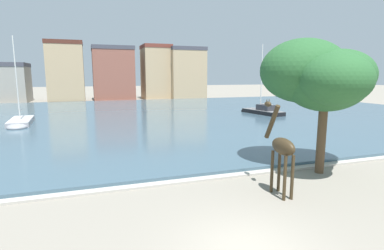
{
  "coord_description": "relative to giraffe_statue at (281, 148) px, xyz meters",
  "views": [
    {
      "loc": [
        -4.45,
        -7.72,
        5.39
      ],
      "look_at": [
        1.78,
        10.59,
        2.2
      ],
      "focal_mm": 28.27,
      "sensor_mm": 36.0,
      "label": 1
    }
  ],
  "objects": [
    {
      "name": "sailboat_grey",
      "position": [
        -14.97,
        24.06,
        -1.75
      ],
      "size": [
        2.41,
        7.03,
        9.33
      ],
      "color": "#939399",
      "rests_on": "ground"
    },
    {
      "name": "townhouse_narrow_midrow",
      "position": [
        6.75,
        57.64,
        3.87
      ],
      "size": [
        6.2,
        7.08,
        12.1
      ],
      "color": "tan",
      "rests_on": "ground"
    },
    {
      "name": "harbor_water",
      "position": [
        -3.56,
        28.05,
        -2.05
      ],
      "size": [
        89.23,
        49.76,
        0.29
      ],
      "primitive_type": "cube",
      "color": "#3D5666",
      "rests_on": "ground"
    },
    {
      "name": "townhouse_wide_warehouse",
      "position": [
        -22.11,
        58.49,
        1.73
      ],
      "size": [
        5.24,
        7.95,
        7.84
      ],
      "color": "gray",
      "rests_on": "ground"
    },
    {
      "name": "shade_tree",
      "position": [
        3.89,
        2.22,
        3.16
      ],
      "size": [
        6.06,
        6.34,
        7.4
      ],
      "color": "brown",
      "rests_on": "ground"
    },
    {
      "name": "giraffe_statue",
      "position": [
        0.0,
        0.0,
        0.0
      ],
      "size": [
        0.61,
        2.47,
        4.31
      ],
      "color": "#382B19",
      "rests_on": "ground"
    },
    {
      "name": "townhouse_tall_gabled",
      "position": [
        -12.25,
        55.67,
        3.9
      ],
      "size": [
        7.07,
        5.27,
        12.18
      ],
      "color": "tan",
      "rests_on": "ground"
    },
    {
      "name": "sailboat_black",
      "position": [
        13.74,
        24.21,
        -1.64
      ],
      "size": [
        3.18,
        7.49,
        9.4
      ],
      "color": "black",
      "rests_on": "ground"
    },
    {
      "name": "townhouse_corner_house",
      "position": [
        13.33,
        55.4,
        3.62
      ],
      "size": [
        7.97,
        5.88,
        11.62
      ],
      "color": "tan",
      "rests_on": "ground"
    },
    {
      "name": "quay_edge_coping",
      "position": [
        -3.56,
        2.92,
        -2.14
      ],
      "size": [
        89.23,
        0.5,
        0.12
      ],
      "primitive_type": "cube",
      "color": "#ADA89E",
      "rests_on": "ground"
    },
    {
      "name": "ground_plane",
      "position": [
        -3.56,
        -3.42,
        -2.2
      ],
      "size": [
        300.0,
        300.0,
        0.0
      ],
      "primitive_type": "plane",
      "color": "gray"
    },
    {
      "name": "townhouse_end_terrace",
      "position": [
        -2.76,
        57.66,
        3.57
      ],
      "size": [
        8.71,
        7.47,
        11.52
      ],
      "color": "#8E5142",
      "rests_on": "ground"
    }
  ]
}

